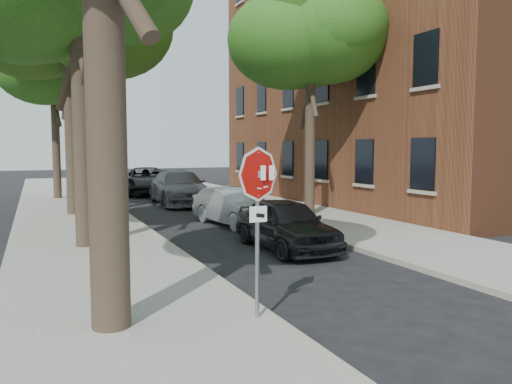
# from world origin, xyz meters

# --- Properties ---
(ground) EXTENTS (120.00, 120.00, 0.00)m
(ground) POSITION_xyz_m (0.00, 0.00, 0.00)
(ground) COLOR black
(ground) RESTS_ON ground
(sidewalk_left) EXTENTS (4.00, 55.00, 0.12)m
(sidewalk_left) POSITION_xyz_m (-2.50, 12.00, 0.06)
(sidewalk_left) COLOR gray
(sidewalk_left) RESTS_ON ground
(sidewalk_right) EXTENTS (4.00, 55.00, 0.12)m
(sidewalk_right) POSITION_xyz_m (6.00, 12.00, 0.06)
(sidewalk_right) COLOR gray
(sidewalk_right) RESTS_ON ground
(curb_left) EXTENTS (0.12, 55.00, 0.13)m
(curb_left) POSITION_xyz_m (-0.45, 12.00, 0.07)
(curb_left) COLOR #9E9384
(curb_left) RESTS_ON ground
(curb_right) EXTENTS (0.12, 55.00, 0.13)m
(curb_right) POSITION_xyz_m (3.95, 12.00, 0.07)
(curb_right) COLOR #9E9384
(curb_right) RESTS_ON ground
(apartment_building) EXTENTS (12.20, 20.20, 15.30)m
(apartment_building) POSITION_xyz_m (14.00, 14.00, 7.65)
(apartment_building) COLOR brown
(apartment_building) RESTS_ON ground
(stop_sign) EXTENTS (0.76, 0.34, 2.61)m
(stop_sign) POSITION_xyz_m (-0.70, -0.03, 1.95)
(stop_sign) COLOR gray
(stop_sign) RESTS_ON sidewalk_left
(tree_mid_b) EXTENTS (5.88, 5.46, 10.36)m
(tree_mid_b) POSITION_xyz_m (-2.42, 14.12, 8.00)
(tree_mid_b) COLOR black
(tree_mid_b) RESTS_ON sidewalk_left
(tree_far) EXTENTS (5.29, 4.91, 9.33)m
(tree_far) POSITION_xyz_m (-2.72, 21.11, 7.21)
(tree_far) COLOR black
(tree_far) RESTS_ON sidewalk_left
(tree_right) EXTENTS (5.29, 4.91, 9.33)m
(tree_right) POSITION_xyz_m (5.98, 10.11, 7.21)
(tree_right) COLOR black
(tree_right) RESTS_ON sidewalk_right
(car_a) EXTENTS (1.67, 4.05, 1.37)m
(car_a) POSITION_xyz_m (2.35, 4.94, 0.69)
(car_a) COLOR black
(car_a) RESTS_ON ground
(car_b) EXTENTS (1.96, 4.23, 1.34)m
(car_b) POSITION_xyz_m (2.60, 9.30, 0.67)
(car_b) COLOR gray
(car_b) RESTS_ON ground
(car_c) EXTENTS (2.49, 5.69, 1.63)m
(car_c) POSITION_xyz_m (2.60, 16.60, 0.81)
(car_c) COLOR #525156
(car_c) RESTS_ON ground
(car_d) EXTENTS (3.36, 5.99, 1.58)m
(car_d) POSITION_xyz_m (2.23, 22.55, 0.79)
(car_d) COLOR black
(car_d) RESTS_ON ground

